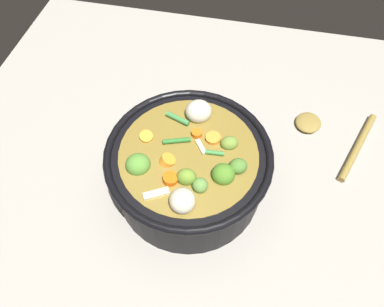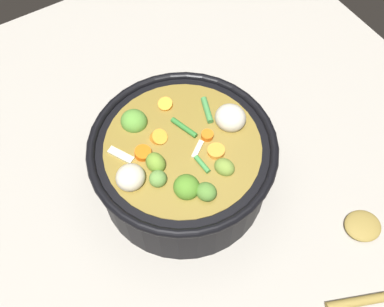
{
  "view_description": "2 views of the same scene",
  "coord_description": "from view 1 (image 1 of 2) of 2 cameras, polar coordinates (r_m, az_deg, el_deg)",
  "views": [
    {
      "loc": [
        -0.33,
        -0.07,
        0.62
      ],
      "look_at": [
        0.02,
        -0.0,
        0.09
      ],
      "focal_mm": 32.37,
      "sensor_mm": 36.0,
      "label": 1
    },
    {
      "loc": [
        -0.18,
        -0.32,
        0.7
      ],
      "look_at": [
        0.01,
        -0.02,
        0.12
      ],
      "focal_mm": 41.71,
      "sensor_mm": 36.0,
      "label": 2
    }
  ],
  "objects": [
    {
      "name": "ground_plane",
      "position": [
        0.71,
        -0.49,
        -5.18
      ],
      "size": [
        1.1,
        1.1,
        0.0
      ],
      "primitive_type": "plane",
      "color": "#9E998E"
    },
    {
      "name": "cooking_pot",
      "position": [
        0.65,
        -0.53,
        -2.47
      ],
      "size": [
        0.3,
        0.3,
        0.15
      ],
      "color": "black",
      "rests_on": "ground_plane"
    },
    {
      "name": "wooden_spoon",
      "position": [
        0.83,
        21.7,
        3.21
      ],
      "size": [
        0.19,
        0.19,
        0.02
      ],
      "color": "olive",
      "rests_on": "ground_plane"
    }
  ]
}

